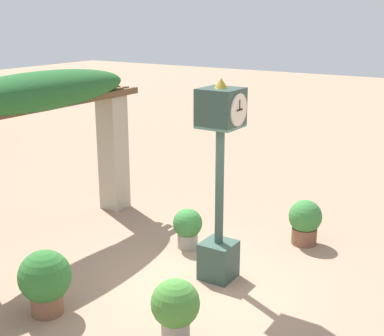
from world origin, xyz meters
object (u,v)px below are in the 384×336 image
Objects in this scene: pedestal_clock at (220,177)px; potted_plant_near_left at (305,221)px; potted_plant_far_right at (188,226)px; potted_plant_far_left at (175,307)px; potted_plant_near_right at (45,280)px.

pedestal_clock is 3.81× the size of potted_plant_near_left.
pedestal_clock is 1.80m from potted_plant_far_right.
potted_plant_near_left is at bearing -18.65° from pedestal_clock.
pedestal_clock reaches higher than potted_plant_near_left.
potted_plant_far_left reaches higher than potted_plant_far_right.
potted_plant_far_left is 2.86m from potted_plant_far_right.
potted_plant_near_left is 1.14× the size of potted_plant_far_right.
potted_plant_far_left is (0.45, -1.89, -0.04)m from potted_plant_near_right.
potted_plant_far_left is at bearing -167.85° from pedestal_clock.
potted_plant_near_right is 2.97m from potted_plant_far_right.
pedestal_clock is 4.35× the size of potted_plant_far_right.
potted_plant_far_right is (2.93, -0.47, -0.12)m from potted_plant_near_right.
potted_plant_far_left reaches higher than potted_plant_near_left.
potted_plant_near_right reaches higher than potted_plant_near_left.
potted_plant_near_right is 1.29× the size of potted_plant_far_right.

